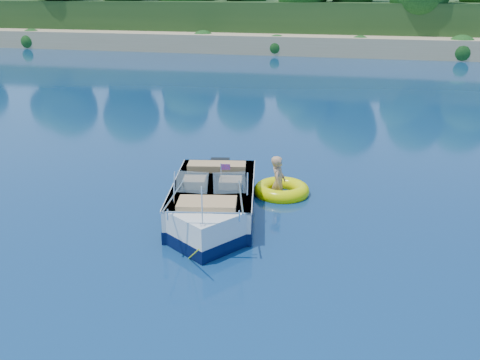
# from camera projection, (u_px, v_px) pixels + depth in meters

# --- Properties ---
(ground) EXTENTS (160.00, 160.00, 0.00)m
(ground) POSITION_uv_depth(u_px,v_px,m) (279.00, 271.00, 10.36)
(ground) COLOR #0A2249
(ground) RESTS_ON ground
(shoreline) EXTENTS (170.00, 59.00, 6.00)m
(shoreline) POSITION_uv_depth(u_px,v_px,m) (367.00, 22.00, 68.22)
(shoreline) COLOR tan
(shoreline) RESTS_ON ground
(motorboat) EXTENTS (2.60, 5.31, 1.79)m
(motorboat) POSITION_uv_depth(u_px,v_px,m) (212.00, 205.00, 12.57)
(motorboat) COLOR white
(motorboat) RESTS_ON ground
(tow_tube) EXTENTS (1.78, 1.78, 0.39)m
(tow_tube) POSITION_uv_depth(u_px,v_px,m) (282.00, 190.00, 14.18)
(tow_tube) COLOR #F2F100
(tow_tube) RESTS_ON ground
(boy) EXTENTS (0.46, 0.88, 1.67)m
(boy) POSITION_uv_depth(u_px,v_px,m) (278.00, 194.00, 14.22)
(boy) COLOR tan
(boy) RESTS_ON ground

